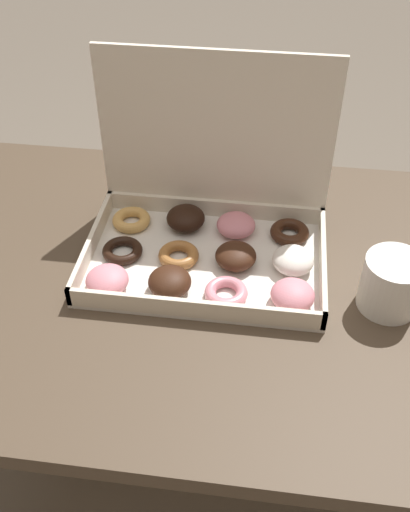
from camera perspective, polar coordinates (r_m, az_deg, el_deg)
name	(u,v)px	position (r m, az deg, el deg)	size (l,w,h in m)	color
ground_plane	(221,494)	(1.58, 1.56, -21.69)	(8.00, 8.00, 0.00)	#6B6054
dining_table	(228,321)	(1.06, 2.17, -6.20)	(1.21, 0.72, 0.73)	#4C3D2D
donut_box	(210,225)	(1.00, 0.50, 2.96)	(0.40, 0.27, 0.32)	silver
coffee_mug	(392,283)	(0.95, 17.37, -2.47)	(0.09, 0.09, 0.09)	white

